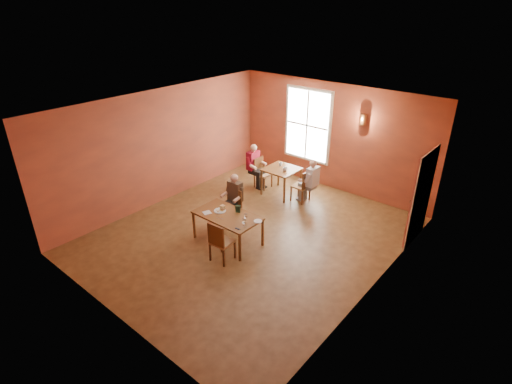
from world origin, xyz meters
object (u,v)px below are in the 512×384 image
Objects in this scene: diner_white at (302,181)px; diner_main at (230,202)px; chair_diner_main at (231,208)px; main_table at (228,228)px; chair_diner_white at (301,185)px; chair_empty at (222,241)px; second_table at (281,181)px; chair_diner_maroon at (263,173)px; diner_maroon at (263,167)px.

diner_main is at bearing 163.17° from diner_white.
diner_main is (0.00, -0.03, 0.16)m from chair_diner_main.
chair_diner_white is (0.11, 2.74, 0.10)m from main_table.
main_table is 1.24× the size of diner_white.
diner_white reaches higher than chair_diner_main.
chair_diner_main reaches higher than main_table.
second_table is at bearing 101.22° from chair_empty.
chair_diner_white is at bearing 90.00° from chair_diner_maroon.
chair_empty is 3.44m from second_table.
chair_diner_main is at bearing 127.57° from main_table.
diner_maroon is at bearing -90.00° from chair_diner_maroon.
chair_diner_main is 0.72× the size of diner_white.
chair_empty is at bearing -175.69° from diner_white.
main_table is 0.70m from chair_empty.
diner_main is 2.23m from chair_diner_maroon.
chair_diner_maroon reaches higher than second_table.
chair_empty is at bearing 126.01° from chair_diner_main.
diner_main is 2.21m from diner_white.
chair_diner_main is 1.51m from chair_empty.
chair_diner_white is at bearing -106.09° from diner_main.
chair_diner_maroon is at bearing -71.95° from diner_main.
chair_empty is 1.07× the size of second_table.
chair_diner_main is 2.20m from chair_diner_maroon.
second_table is (-0.04, 2.12, -0.21)m from diner_main.
chair_diner_main is 0.94× the size of chair_diner_white.
diner_white reaches higher than chair_diner_white.
diner_main is at bearing 90.00° from chair_diner_main.
chair_diner_maroon is at bearing 90.00° from diner_maroon.
main_table is at bearing 128.88° from diner_main.
chair_empty is at bearing -55.82° from main_table.
main_table is at bearing 24.03° from diner_maroon.
chair_diner_maroon is 0.18m from diner_maroon.
diner_white is (0.68, 0.00, 0.22)m from second_table.
diner_main is at bearing 163.91° from chair_diner_white.
second_table is 0.71m from diner_white.
chair_diner_main is 0.73× the size of diner_main.
second_table is at bearing 90.00° from chair_diner_maroon.
diner_white is (0.03, 0.00, 0.14)m from chair_diner_white.
chair_diner_white is (0.61, 2.12, -0.13)m from diner_main.
chair_diner_main is at bearing -90.00° from diner_main.
diner_maroon reaches higher than main_table.
diner_white is at bearing 90.00° from diner_maroon.
diner_white is at bearing 90.00° from chair_diner_maroon.
chair_diner_maroon is 0.72× the size of diner_maroon.
chair_diner_white is 0.15m from diner_white.
diner_main is 0.95× the size of diner_maroon.
chair_empty is 3.32m from chair_diner_white.
diner_maroon is at bearing 114.03° from main_table.
diner_maroon reaches higher than diner_white.
diner_main is at bearing 128.88° from main_table.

